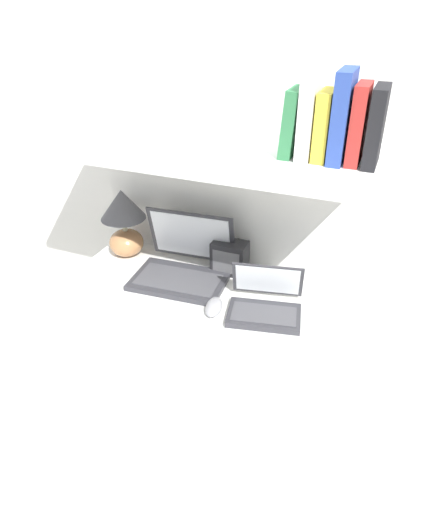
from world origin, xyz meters
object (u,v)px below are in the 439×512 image
Objects in this scene: table_lamp at (124,218)px; router_box at (230,257)px; laptop_large at (183,265)px; book_blue at (342,117)px; book_yellow at (324,126)px; book_white at (309,116)px; laptop_small at (265,303)px; book_black at (376,127)px; computer_mouse at (214,307)px; book_red at (359,124)px; book_green at (293,123)px.

router_box is at bearing 4.37° from table_lamp.
laptop_large is 0.19m from router_box.
table_lamp is 0.78× the size of laptop_large.
book_blue reaches higher than book_yellow.
book_white reaches higher than book_yellow.
laptop_small is 1.14× the size of book_blue.
book_black is 0.19m from book_white.
laptop_small is 0.18m from computer_mouse.
book_white is (-0.05, 0.00, 0.02)m from book_yellow.
book_blue is (0.84, -0.09, 0.51)m from table_lamp.
book_red is (0.43, -0.13, 0.59)m from router_box.
computer_mouse is at bearing -149.65° from book_white.
laptop_small is at bearing -146.04° from book_yellow.
book_black is (0.48, -0.13, 0.59)m from router_box.
table_lamp is 1.02m from book_red.
router_box is at bearing 135.65° from laptop_small.
book_black is 0.14m from book_yellow.
book_black reaches higher than book_yellow.
table_lamp is at bearing 173.84° from book_blue.
book_black reaches higher than book_green.
laptop_small is at bearing -14.45° from table_lamp.
book_white is (0.44, -0.02, 0.62)m from laptop_large.
book_green is (0.20, 0.14, 0.63)m from computer_mouse.
book_blue is 0.14m from book_green.
book_red is (0.22, 0.08, 0.62)m from laptop_small.
laptop_large is 0.76m from book_white.
book_red is 0.91× the size of book_white.
computer_mouse is at bearing -159.61° from book_red.
book_white reaches higher than router_box.
laptop_large is 1.56× the size of book_white.
router_box is 0.54× the size of book_blue.
book_black is (0.63, -0.02, 0.61)m from laptop_large.
book_black is at bearing -5.54° from table_lamp.
book_black is 0.98× the size of book_red.
book_red is 0.87× the size of book_blue.
table_lamp is 0.93m from book_yellow.
book_yellow is 0.09m from book_green.
book_red is 1.13× the size of book_yellow.
book_black is 0.24m from book_green.
book_white is at bearing 180.00° from book_black.
laptop_large reaches higher than laptop_small.
laptop_small is 0.30m from router_box.
book_red is at bearing 0.00° from book_blue.
book_blue reaches higher than router_box.
laptop_small is at bearing -159.27° from book_red.
book_green is (-0.05, 0.00, -0.02)m from book_white.
book_green reaches higher than router_box.
computer_mouse is at bearing -160.06° from laptop_small.
table_lamp is at bearing 167.25° from laptop_large.
router_box is at bearing 156.45° from book_white.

